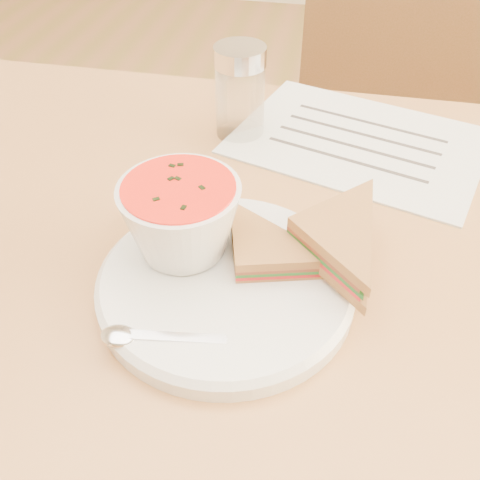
% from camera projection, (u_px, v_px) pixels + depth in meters
% --- Properties ---
extents(dining_table, '(1.00, 0.70, 0.75)m').
position_uv_depth(dining_table, '(234.00, 403.00, 0.85)').
color(dining_table, '#99652F').
rests_on(dining_table, floor).
extents(chair_far, '(0.49, 0.49, 0.88)m').
position_uv_depth(chair_far, '(349.00, 192.00, 1.15)').
color(chair_far, brown).
rests_on(chair_far, floor).
extents(plate, '(0.27, 0.27, 0.02)m').
position_uv_depth(plate, '(226.00, 284.00, 0.52)').
color(plate, white).
rests_on(plate, dining_table).
extents(soup_bowl, '(0.13, 0.13, 0.08)m').
position_uv_depth(soup_bowl, '(182.00, 222.00, 0.52)').
color(soup_bowl, white).
rests_on(soup_bowl, plate).
extents(sandwich_half_a, '(0.12, 0.12, 0.03)m').
position_uv_depth(sandwich_half_a, '(236.00, 277.00, 0.50)').
color(sandwich_half_a, '#A4613A').
rests_on(sandwich_half_a, plate).
extents(sandwich_half_b, '(0.16, 0.16, 0.04)m').
position_uv_depth(sandwich_half_b, '(287.00, 231.00, 0.52)').
color(sandwich_half_b, '#A4613A').
rests_on(sandwich_half_b, plate).
extents(spoon, '(0.16, 0.06, 0.01)m').
position_uv_depth(spoon, '(174.00, 338.00, 0.46)').
color(spoon, silver).
rests_on(spoon, plate).
extents(paper_menu, '(0.38, 0.32, 0.00)m').
position_uv_depth(paper_menu, '(358.00, 141.00, 0.73)').
color(paper_menu, silver).
rests_on(paper_menu, dining_table).
extents(condiment_shaker, '(0.09, 0.09, 0.12)m').
position_uv_depth(condiment_shaker, '(240.00, 92.00, 0.71)').
color(condiment_shaker, silver).
rests_on(condiment_shaker, dining_table).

